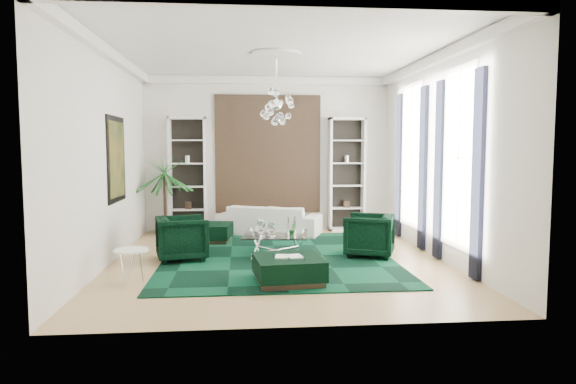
{
  "coord_description": "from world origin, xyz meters",
  "views": [
    {
      "loc": [
        -0.66,
        -9.23,
        2.07
      ],
      "look_at": [
        0.23,
        0.5,
        1.22
      ],
      "focal_mm": 32.0,
      "sensor_mm": 36.0,
      "label": 1
    }
  ],
  "objects": [
    {
      "name": "wall_back",
      "position": [
        0.0,
        3.51,
        1.9
      ],
      "size": [
        6.0,
        0.02,
        3.8
      ],
      "primitive_type": "cube",
      "color": "silver",
      "rests_on": "ground"
    },
    {
      "name": "sofa",
      "position": [
        0.0,
        2.85,
        0.35
      ],
      "size": [
        2.57,
        1.7,
        0.7
      ],
      "primitive_type": "imported",
      "rotation": [
        0.0,
        0.0,
        2.79
      ],
      "color": "silver",
      "rests_on": "floor"
    },
    {
      "name": "painting",
      "position": [
        -2.97,
        0.6,
        1.85
      ],
      "size": [
        0.04,
        1.3,
        1.6
      ],
      "primitive_type": "cube",
      "color": "black",
      "rests_on": "wall_left"
    },
    {
      "name": "shelving_left",
      "position": [
        -1.95,
        3.31,
        1.4
      ],
      "size": [
        0.9,
        0.38,
        2.8
      ],
      "primitive_type": null,
      "color": "white",
      "rests_on": "floor"
    },
    {
      "name": "table_plant",
      "position": [
        0.3,
        0.3,
        0.53
      ],
      "size": [
        0.14,
        0.11,
        0.24
      ],
      "primitive_type": "imported",
      "rotation": [
        0.0,
        0.0,
        0.04
      ],
      "color": "#1A5D22",
      "rests_on": "coffee_table"
    },
    {
      "name": "ceiling",
      "position": [
        0.0,
        0.0,
        3.81
      ],
      "size": [
        6.0,
        7.0,
        0.02
      ],
      "primitive_type": "cube",
      "color": "white",
      "rests_on": "ground"
    },
    {
      "name": "crown_molding",
      "position": [
        0.0,
        0.0,
        3.7
      ],
      "size": [
        6.0,
        7.0,
        0.18
      ],
      "primitive_type": null,
      "color": "white",
      "rests_on": "ceiling"
    },
    {
      "name": "wall_right",
      "position": [
        3.01,
        0.0,
        1.9
      ],
      "size": [
        0.02,
        7.0,
        3.8
      ],
      "primitive_type": "cube",
      "color": "silver",
      "rests_on": "ground"
    },
    {
      "name": "ottoman_front",
      "position": [
        0.05,
        -1.55,
        0.2
      ],
      "size": [
        1.1,
        1.1,
        0.4
      ],
      "primitive_type": "cube",
      "rotation": [
        0.0,
        0.0,
        0.1
      ],
      "color": "black",
      "rests_on": "floor"
    },
    {
      "name": "armchair_right",
      "position": [
        1.75,
        0.2,
        0.41
      ],
      "size": [
        1.15,
        1.13,
        0.81
      ],
      "primitive_type": "imported",
      "rotation": [
        0.0,
        0.0,
        -1.94
      ],
      "color": "black",
      "rests_on": "floor"
    },
    {
      "name": "tapestry",
      "position": [
        0.0,
        3.46,
        1.9
      ],
      "size": [
        2.5,
        0.06,
        2.8
      ],
      "primitive_type": "cube",
      "color": "black",
      "rests_on": "wall_back"
    },
    {
      "name": "window_near",
      "position": [
        2.99,
        -0.9,
        1.9
      ],
      "size": [
        0.03,
        1.1,
        2.9
      ],
      "primitive_type": "cube",
      "color": "white",
      "rests_on": "wall_right"
    },
    {
      "name": "book",
      "position": [
        0.05,
        -1.55,
        0.42
      ],
      "size": [
        0.42,
        0.28,
        0.03
      ],
      "primitive_type": "cube",
      "color": "white",
      "rests_on": "ottoman_front"
    },
    {
      "name": "armchair_left",
      "position": [
        -1.75,
        0.2,
        0.41
      ],
      "size": [
        1.07,
        1.05,
        0.81
      ],
      "primitive_type": "imported",
      "rotation": [
        0.0,
        0.0,
        1.8
      ],
      "color": "black",
      "rests_on": "floor"
    },
    {
      "name": "curtain_far_b",
      "position": [
        2.96,
        2.28,
        1.65
      ],
      "size": [
        0.07,
        0.3,
        3.25
      ],
      "primitive_type": "cube",
      "color": "black",
      "rests_on": "floor"
    },
    {
      "name": "ottoman_side",
      "position": [
        -1.35,
        2.0,
        0.2
      ],
      "size": [
        1.01,
        1.01,
        0.4
      ],
      "primitive_type": "cube",
      "rotation": [
        0.0,
        0.0,
        -0.13
      ],
      "color": "black",
      "rests_on": "floor"
    },
    {
      "name": "wall_left",
      "position": [
        -3.01,
        0.0,
        1.9
      ],
      "size": [
        0.02,
        7.0,
        3.8
      ],
      "primitive_type": "cube",
      "color": "silver",
      "rests_on": "ground"
    },
    {
      "name": "coffee_table",
      "position": [
        0.0,
        0.55,
        0.21
      ],
      "size": [
        1.36,
        1.36,
        0.41
      ],
      "primitive_type": null,
      "rotation": [
        0.0,
        0.0,
        -0.14
      ],
      "color": "white",
      "rests_on": "floor"
    },
    {
      "name": "curtain_near_b",
      "position": [
        2.96,
        -0.12,
        1.65
      ],
      "size": [
        0.07,
        0.3,
        3.25
      ],
      "primitive_type": "cube",
      "color": "black",
      "rests_on": "floor"
    },
    {
      "name": "floor",
      "position": [
        0.0,
        0.0,
        -0.01
      ],
      "size": [
        6.0,
        7.0,
        0.02
      ],
      "primitive_type": "cube",
      "color": "tan",
      "rests_on": "ground"
    },
    {
      "name": "palm",
      "position": [
        -2.45,
        2.95,
        1.2
      ],
      "size": [
        1.65,
        1.65,
        2.4
      ],
      "primitive_type": null,
      "rotation": [
        0.0,
        0.0,
        0.11
      ],
      "color": "#1A5D22",
      "rests_on": "floor"
    },
    {
      "name": "shelving_right",
      "position": [
        1.95,
        3.31,
        1.4
      ],
      "size": [
        0.9,
        0.38,
        2.8
      ],
      "primitive_type": null,
      "color": "white",
      "rests_on": "floor"
    },
    {
      "name": "window_far",
      "position": [
        2.99,
        1.5,
        1.9
      ],
      "size": [
        0.03,
        1.1,
        2.9
      ],
      "primitive_type": "cube",
      "color": "white",
      "rests_on": "wall_right"
    },
    {
      "name": "chandelier",
      "position": [
        0.0,
        0.3,
        2.85
      ],
      "size": [
        0.85,
        0.85,
        0.72
      ],
      "primitive_type": null,
      "rotation": [
        0.0,
        0.0,
        0.07
      ],
      "color": "white",
      "rests_on": "ceiling"
    },
    {
      "name": "rug",
      "position": [
        0.0,
        0.3,
        0.01
      ],
      "size": [
        4.2,
        5.0,
        0.02
      ],
      "primitive_type": "cube",
      "color": "black",
      "rests_on": "floor"
    },
    {
      "name": "ceiling_medallion",
      "position": [
        0.0,
        0.3,
        3.77
      ],
      "size": [
        0.9,
        0.9,
        0.05
      ],
      "primitive_type": "cylinder",
      "color": "white",
      "rests_on": "ceiling"
    },
    {
      "name": "curtain_near_a",
      "position": [
        2.96,
        -1.68,
        1.65
      ],
      "size": [
        0.07,
        0.3,
        3.25
      ],
      "primitive_type": "cube",
      "color": "black",
      "rests_on": "floor"
    },
    {
      "name": "curtain_far_a",
      "position": [
        2.96,
        0.72,
        1.65
      ],
      "size": [
        0.07,
        0.3,
        3.25
      ],
      "primitive_type": "cube",
      "color": "black",
      "rests_on": "floor"
    },
    {
      "name": "wall_front",
      "position": [
        0.0,
        -3.51,
        1.9
      ],
      "size": [
        6.0,
        0.02,
        3.8
      ],
      "primitive_type": "cube",
      "color": "silver",
      "rests_on": "ground"
    },
    {
      "name": "side_table",
      "position": [
        -2.35,
        -1.3,
        0.25
      ],
      "size": [
        0.66,
        0.66,
        0.5
      ],
      "primitive_type": "cylinder",
      "rotation": [
        0.0,
        0.0,
        -0.34
      ],
      "color": "white",
      "rests_on": "floor"
    }
  ]
}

